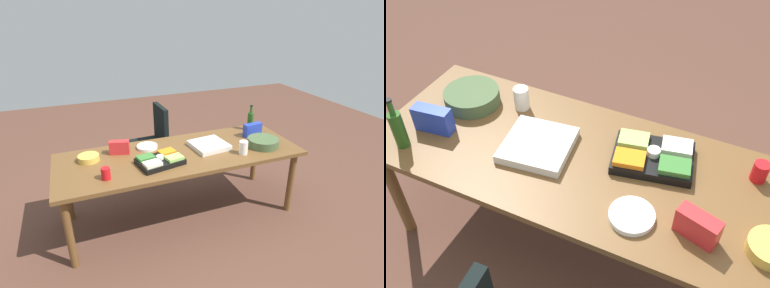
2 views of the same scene
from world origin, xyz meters
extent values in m
plane|color=brown|center=(0.00, 0.00, 0.00)|extent=(10.00, 10.00, 0.00)
cube|color=brown|center=(0.00, 0.00, 0.75)|extent=(2.51, 0.93, 0.04)
cylinder|color=brown|center=(-1.16, -0.37, 0.36)|extent=(0.07, 0.07, 0.73)
cylinder|color=brown|center=(1.16, -0.37, 0.36)|extent=(0.07, 0.07, 0.73)
cylinder|color=brown|center=(-1.16, 0.37, 0.36)|extent=(0.07, 0.07, 0.73)
cylinder|color=brown|center=(1.16, 0.37, 0.36)|extent=(0.07, 0.07, 0.73)
cylinder|color=gray|center=(0.12, -1.04, 0.03)|extent=(0.56, 0.56, 0.05)
cylinder|color=gray|center=(0.12, -1.04, 0.23)|extent=(0.06, 0.06, 0.37)
cube|color=black|center=(0.12, -1.04, 0.42)|extent=(0.51, 0.51, 0.09)
cube|color=black|center=(-0.10, -1.06, 0.71)|extent=(0.09, 0.43, 0.50)
cylinder|color=red|center=(0.79, 0.26, 0.82)|extent=(0.09, 0.09, 0.11)
cube|color=black|center=(0.26, 0.15, 0.79)|extent=(0.47, 0.38, 0.05)
cube|color=orange|center=(0.17, 0.06, 0.83)|extent=(0.18, 0.15, 0.03)
cube|color=#377230|center=(0.39, 0.10, 0.83)|extent=(0.18, 0.15, 0.03)
cube|color=#98CA5E|center=(0.14, 0.20, 0.83)|extent=(0.18, 0.15, 0.03)
cube|color=silver|center=(0.36, 0.25, 0.83)|extent=(0.18, 0.15, 0.03)
cylinder|color=white|center=(0.26, 0.15, 0.84)|extent=(0.08, 0.08, 0.04)
cylinder|color=#445936|center=(-0.89, 0.17, 0.81)|extent=(0.42, 0.42, 0.09)
cylinder|color=white|center=(0.29, -0.25, 0.78)|extent=(0.26, 0.26, 0.03)
cylinder|color=white|center=(-0.59, 0.26, 0.84)|extent=(0.11, 0.11, 0.14)
cube|color=red|center=(0.59, -0.22, 0.84)|extent=(0.21, 0.13, 0.14)
cube|color=#223AB5|center=(-0.94, -0.13, 0.84)|extent=(0.23, 0.11, 0.15)
cube|color=silver|center=(-0.33, -0.02, 0.79)|extent=(0.40, 0.40, 0.05)
cylinder|color=gold|center=(0.90, -0.17, 0.80)|extent=(0.24, 0.24, 0.06)
cylinder|color=#244E17|center=(-1.02, -0.31, 0.88)|extent=(0.08, 0.08, 0.22)
cylinder|color=#244E17|center=(-1.02, -0.31, 1.03)|extent=(0.03, 0.03, 0.08)
cylinder|color=black|center=(-1.02, -0.31, 1.07)|extent=(0.04, 0.04, 0.01)
camera|label=1|loc=(0.96, 2.74, 2.17)|focal=28.97mm
camera|label=2|loc=(0.61, -1.51, 2.44)|focal=41.32mm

